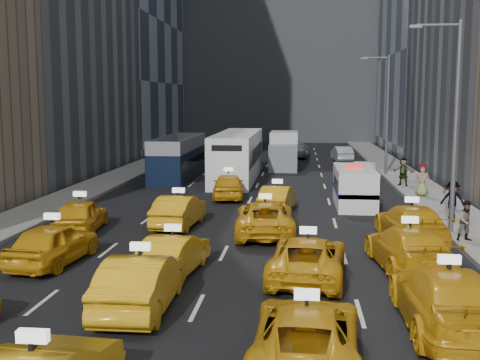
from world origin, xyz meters
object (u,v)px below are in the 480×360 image
object	(u,v)px
double_decker	(178,158)
box_truck	(284,151)
nypd_van	(354,187)
city_bus	(238,156)

from	to	relation	value
double_decker	box_truck	world-z (taller)	box_truck
nypd_van	box_truck	distance (m)	18.00
nypd_van	box_truck	world-z (taller)	box_truck
nypd_van	box_truck	bearing A→B (deg)	97.69
double_decker	box_truck	bearing A→B (deg)	43.31
city_bus	double_decker	bearing A→B (deg)	-178.64
double_decker	city_bus	xyz separation A→B (m)	(4.35, 0.02, 0.19)
city_bus	box_truck	xyz separation A→B (m)	(3.17, 6.98, -0.19)
city_bus	box_truck	bearing A→B (deg)	66.66
double_decker	city_bus	world-z (taller)	city_bus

